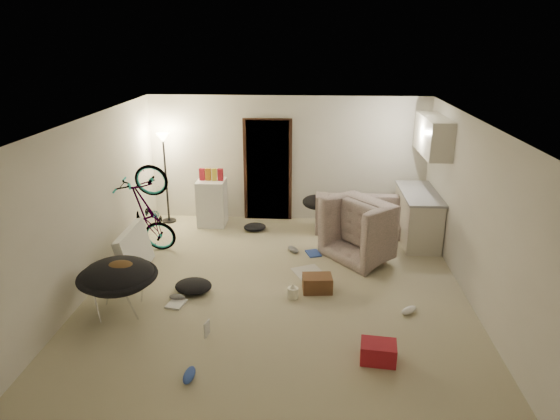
# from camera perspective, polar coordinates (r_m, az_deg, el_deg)

# --- Properties ---
(floor) EXTENTS (5.50, 6.00, 0.02)m
(floor) POSITION_cam_1_polar(r_m,az_deg,el_deg) (7.63, -0.24, -8.82)
(floor) COLOR #B7AE8D
(floor) RESTS_ON ground
(ceiling) EXTENTS (5.50, 6.00, 0.02)m
(ceiling) POSITION_cam_1_polar(r_m,az_deg,el_deg) (6.81, -0.27, 10.22)
(ceiling) COLOR white
(ceiling) RESTS_ON wall_back
(wall_back) EXTENTS (5.50, 0.02, 2.50)m
(wall_back) POSITION_cam_1_polar(r_m,az_deg,el_deg) (10.00, 0.91, 5.84)
(wall_back) COLOR silver
(wall_back) RESTS_ON floor
(wall_front) EXTENTS (5.50, 0.02, 2.50)m
(wall_front) POSITION_cam_1_polar(r_m,az_deg,el_deg) (4.40, -2.95, -12.85)
(wall_front) COLOR silver
(wall_front) RESTS_ON floor
(wall_left) EXTENTS (0.02, 6.00, 2.50)m
(wall_left) POSITION_cam_1_polar(r_m,az_deg,el_deg) (7.80, -20.94, 0.57)
(wall_left) COLOR silver
(wall_left) RESTS_ON floor
(wall_right) EXTENTS (0.02, 6.00, 2.50)m
(wall_right) POSITION_cam_1_polar(r_m,az_deg,el_deg) (7.47, 21.39, -0.29)
(wall_right) COLOR silver
(wall_right) RESTS_ON floor
(doorway) EXTENTS (0.85, 0.10, 2.04)m
(doorway) POSITION_cam_1_polar(r_m,az_deg,el_deg) (10.05, -1.40, 4.54)
(doorway) COLOR black
(doorway) RESTS_ON floor
(door_trim) EXTENTS (0.97, 0.04, 2.10)m
(door_trim) POSITION_cam_1_polar(r_m,az_deg,el_deg) (10.02, -1.41, 4.50)
(door_trim) COLOR #321B11
(door_trim) RESTS_ON floor
(floor_lamp) EXTENTS (0.28, 0.28, 1.81)m
(floor_lamp) POSITION_cam_1_polar(r_m,az_deg,el_deg) (10.04, -13.07, 5.73)
(floor_lamp) COLOR black
(floor_lamp) RESTS_ON floor
(kitchen_counter) EXTENTS (0.60, 1.50, 0.88)m
(kitchen_counter) POSITION_cam_1_polar(r_m,az_deg,el_deg) (9.47, 15.43, -0.80)
(kitchen_counter) COLOR beige
(kitchen_counter) RESTS_ON floor
(counter_top) EXTENTS (0.64, 1.54, 0.04)m
(counter_top) POSITION_cam_1_polar(r_m,az_deg,el_deg) (9.32, 15.68, 1.86)
(counter_top) COLOR gray
(counter_top) RESTS_ON kitchen_counter
(kitchen_uppers) EXTENTS (0.38, 1.40, 0.65)m
(kitchen_uppers) POSITION_cam_1_polar(r_m,az_deg,el_deg) (9.11, 17.09, 8.14)
(kitchen_uppers) COLOR beige
(kitchen_uppers) RESTS_ON wall_right
(sofa) EXTENTS (1.96, 0.79, 0.57)m
(sofa) POSITION_cam_1_polar(r_m,az_deg,el_deg) (9.80, 9.76, -0.65)
(sofa) COLOR #3D443C
(sofa) RESTS_ON floor
(armchair) EXTENTS (1.54, 1.56, 0.76)m
(armchair) POSITION_cam_1_polar(r_m,az_deg,el_deg) (8.70, 10.65, -2.63)
(armchair) COLOR #3D443C
(armchair) RESTS_ON floor
(bicycle) EXTENTS (1.65, 0.74, 0.95)m
(bicycle) POSITION_cam_1_polar(r_m,az_deg,el_deg) (8.89, -14.71, -2.13)
(bicycle) COLOR black
(bicycle) RESTS_ON floor
(book_asset) EXTENTS (0.24, 0.20, 0.02)m
(book_asset) POSITION_cam_1_polar(r_m,az_deg,el_deg) (6.51, -8.59, -14.31)
(book_asset) COLOR maroon
(book_asset) RESTS_ON floor
(mini_fridge) EXTENTS (0.54, 0.54, 0.91)m
(mini_fridge) POSITION_cam_1_polar(r_m,az_deg,el_deg) (9.96, -7.77, 0.85)
(mini_fridge) COLOR white
(mini_fridge) RESTS_ON floor
(snack_box_0) EXTENTS (0.10, 0.08, 0.30)m
(snack_box_0) POSITION_cam_1_polar(r_m,az_deg,el_deg) (9.84, -8.89, 3.87)
(snack_box_0) COLOR maroon
(snack_box_0) RESTS_ON mini_fridge
(snack_box_1) EXTENTS (0.11, 0.08, 0.30)m
(snack_box_1) POSITION_cam_1_polar(r_m,az_deg,el_deg) (9.81, -8.20, 3.86)
(snack_box_1) COLOR #B46B16
(snack_box_1) RESTS_ON mini_fridge
(snack_box_2) EXTENTS (0.11, 0.09, 0.30)m
(snack_box_2) POSITION_cam_1_polar(r_m,az_deg,el_deg) (9.79, -7.51, 3.86)
(snack_box_2) COLOR gold
(snack_box_2) RESTS_ON mini_fridge
(snack_box_3) EXTENTS (0.11, 0.08, 0.30)m
(snack_box_3) POSITION_cam_1_polar(r_m,az_deg,el_deg) (9.77, -6.82, 3.85)
(snack_box_3) COLOR maroon
(snack_box_3) RESTS_ON mini_fridge
(saucer_chair) EXTENTS (1.06, 1.06, 0.76)m
(saucer_chair) POSITION_cam_1_polar(r_m,az_deg,el_deg) (7.11, -17.98, -7.90)
(saucer_chair) COLOR silver
(saucer_chair) RESTS_ON floor
(hoodie) EXTENTS (0.54, 0.48, 0.22)m
(hoodie) POSITION_cam_1_polar(r_m,az_deg,el_deg) (6.98, -17.86, -6.50)
(hoodie) COLOR #51361B
(hoodie) RESTS_ON saucer_chair
(sofa_drape) EXTENTS (0.62, 0.54, 0.28)m
(sofa_drape) POSITION_cam_1_polar(r_m,az_deg,el_deg) (9.65, 4.23, 0.89)
(sofa_drape) COLOR black
(sofa_drape) RESTS_ON sofa
(tv_box) EXTENTS (0.29, 1.10, 0.74)m
(tv_box) POSITION_cam_1_polar(r_m,az_deg,el_deg) (8.25, -16.27, -4.51)
(tv_box) COLOR silver
(tv_box) RESTS_ON floor
(drink_case_a) EXTENTS (0.46, 0.35, 0.24)m
(drink_case_a) POSITION_cam_1_polar(r_m,az_deg,el_deg) (7.47, 4.28, -8.37)
(drink_case_a) COLOR brown
(drink_case_a) RESTS_ON floor
(drink_case_b) EXTENTS (0.44, 0.34, 0.24)m
(drink_case_b) POSITION_cam_1_polar(r_m,az_deg,el_deg) (6.12, 11.17, -15.63)
(drink_case_b) COLOR maroon
(drink_case_b) RESTS_ON floor
(juicer) EXTENTS (0.16, 0.16, 0.23)m
(juicer) POSITION_cam_1_polar(r_m,az_deg,el_deg) (7.28, 1.49, -9.35)
(juicer) COLOR white
(juicer) RESTS_ON floor
(newspaper) EXTENTS (0.65, 0.72, 0.01)m
(newspaper) POSITION_cam_1_polar(r_m,az_deg,el_deg) (8.02, 3.44, -7.26)
(newspaper) COLOR beige
(newspaper) RESTS_ON floor
(book_blue) EXTENTS (0.29, 0.34, 0.03)m
(book_blue) POSITION_cam_1_polar(r_m,az_deg,el_deg) (8.70, 3.82, -4.96)
(book_blue) COLOR #2C47A0
(book_blue) RESTS_ON floor
(book_white) EXTENTS (0.27, 0.33, 0.03)m
(book_white) POSITION_cam_1_polar(r_m,az_deg,el_deg) (7.30, -11.78, -10.45)
(book_white) COLOR silver
(book_white) RESTS_ON floor
(shoe_0) EXTENTS (0.31, 0.23, 0.11)m
(shoe_0) POSITION_cam_1_polar(r_m,az_deg,el_deg) (9.06, 5.32, -3.71)
(shoe_0) COLOR #2C47A0
(shoe_0) RESTS_ON floor
(shoe_1) EXTENTS (0.26, 0.29, 0.10)m
(shoe_1) POSITION_cam_1_polar(r_m,az_deg,el_deg) (8.73, 1.53, -4.54)
(shoe_1) COLOR slate
(shoe_1) RESTS_ON floor
(shoe_2) EXTENTS (0.13, 0.30, 0.11)m
(shoe_2) POSITION_cam_1_polar(r_m,az_deg,el_deg) (5.87, -10.34, -18.07)
(shoe_2) COLOR #2C47A0
(shoe_2) RESTS_ON floor
(shoe_3) EXTENTS (0.25, 0.12, 0.09)m
(shoe_3) POSITION_cam_1_polar(r_m,az_deg,el_deg) (7.40, -11.66, -9.73)
(shoe_3) COLOR slate
(shoe_3) RESTS_ON floor
(shoe_4) EXTENTS (0.28, 0.26, 0.10)m
(shoe_4) POSITION_cam_1_polar(r_m,az_deg,el_deg) (7.15, 14.52, -11.02)
(shoe_4) COLOR white
(shoe_4) RESTS_ON floor
(clothes_lump_a) EXTENTS (0.57, 0.50, 0.18)m
(clothes_lump_a) POSITION_cam_1_polar(r_m,az_deg,el_deg) (7.56, -9.87, -8.56)
(clothes_lump_a) COLOR black
(clothes_lump_a) RESTS_ON floor
(clothes_lump_b) EXTENTS (0.52, 0.48, 0.13)m
(clothes_lump_b) POSITION_cam_1_polar(r_m,az_deg,el_deg) (9.71, -2.89, -1.95)
(clothes_lump_b) COLOR black
(clothes_lump_b) RESTS_ON floor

